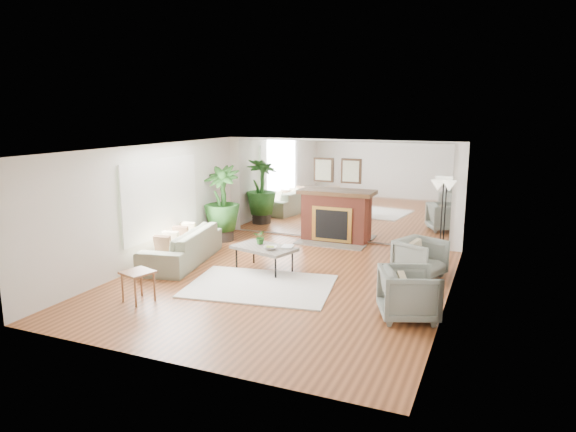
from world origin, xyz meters
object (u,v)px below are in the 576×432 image
at_px(fireplace, 334,216).
at_px(side_table, 138,276).
at_px(armchair_front, 409,294).
at_px(sofa, 182,246).
at_px(potted_ficus, 222,201).
at_px(armchair_back, 420,258).
at_px(floor_lamp, 443,192).
at_px(coffee_table, 264,249).

bearing_deg(fireplace, side_table, -109.29).
relative_size(armchair_front, side_table, 1.50).
xyz_separation_m(sofa, potted_ficus, (-0.15, 1.98, 0.64)).
bearing_deg(armchair_back, fireplace, 74.61).
bearing_deg(armchair_front, side_table, 82.29).
relative_size(armchair_back, side_table, 1.42).
xyz_separation_m(potted_ficus, floor_lamp, (5.14, 0.76, 0.44)).
height_order(armchair_front, side_table, armchair_front).
xyz_separation_m(armchair_back, floor_lamp, (0.17, 1.81, 1.05)).
height_order(armchair_back, floor_lamp, floor_lamp).
distance_m(coffee_table, potted_ficus, 2.79).
bearing_deg(potted_ficus, side_table, -79.27).
bearing_deg(side_table, armchair_back, 37.31).
bearing_deg(coffee_table, fireplace, 78.16).
bearing_deg(floor_lamp, potted_ficus, -171.55).
height_order(fireplace, side_table, fireplace).
height_order(sofa, potted_ficus, potted_ficus).
relative_size(sofa, armchair_front, 2.79).
bearing_deg(sofa, side_table, 5.27).
height_order(armchair_back, side_table, armchair_back).
distance_m(coffee_table, armchair_back, 3.06).
distance_m(fireplace, side_table, 5.45).
height_order(armchair_back, armchair_front, armchair_front).
distance_m(armchair_back, armchair_front, 2.15).
height_order(coffee_table, potted_ficus, potted_ficus).
distance_m(sofa, floor_lamp, 5.80).
relative_size(fireplace, armchair_back, 2.48).
xyz_separation_m(fireplace, armchair_back, (2.37, -1.96, -0.28)).
bearing_deg(floor_lamp, coffee_table, -140.05).
height_order(fireplace, armchair_back, fireplace).
height_order(coffee_table, armchair_back, armchair_back).
xyz_separation_m(armchair_back, armchair_front, (0.16, -2.14, 0.02)).
xyz_separation_m(fireplace, potted_ficus, (-2.60, -0.92, 0.33)).
height_order(sofa, floor_lamp, floor_lamp).
height_order(fireplace, sofa, fireplace).
distance_m(side_table, potted_ficus, 4.33).
relative_size(side_table, potted_ficus, 0.31).
height_order(sofa, armchair_back, armchair_back).
distance_m(coffee_table, sofa, 1.88).
height_order(sofa, armchair_front, armchair_front).
bearing_deg(floor_lamp, armchair_back, -95.40).
xyz_separation_m(fireplace, armchair_front, (2.53, -4.11, -0.26)).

